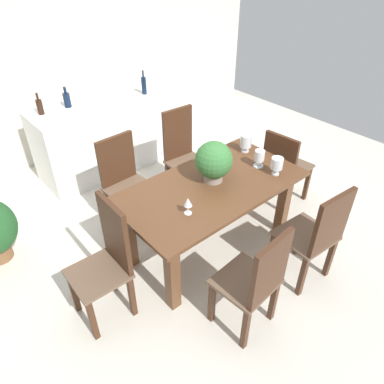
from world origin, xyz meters
TOP-DOWN VIEW (x-y plane):
  - ground_plane at (0.00, 0.00)m, footprint 7.04×7.04m
  - back_wall at (0.00, 2.60)m, footprint 6.40×0.10m
  - dining_table at (0.00, -0.17)m, footprint 1.72×0.92m
  - chair_far_left at (-0.39, 0.73)m, footprint 0.47×0.44m
  - chair_far_right at (0.39, 0.73)m, footprint 0.44×0.44m
  - chair_near_right at (0.38, -1.06)m, footprint 0.49×0.47m
  - chair_near_left at (-0.38, -1.05)m, footprint 0.46×0.44m
  - chair_foot_end at (1.10, -0.17)m, footprint 0.51×0.47m
  - chair_head_end at (-1.09, -0.17)m, footprint 0.43×0.42m
  - flower_centerpiece at (0.06, -0.12)m, footprint 0.34×0.34m
  - crystal_vase_left at (0.69, 0.06)m, footprint 0.12×0.12m
  - crystal_vase_center_near at (0.56, -0.23)m, footprint 0.10×0.10m
  - crystal_vase_right at (0.58, -0.43)m, footprint 0.11×0.11m
  - wine_glass at (-0.42, -0.33)m, footprint 0.07×0.07m
  - kitchen_counter at (-0.04, 1.87)m, footprint 1.59×0.68m
  - wine_bottle_tall at (0.60, 1.74)m, footprint 0.06×0.06m
  - wine_bottle_amber at (-0.33, 1.98)m, footprint 0.08×0.08m
  - wine_bottle_dark at (-0.66, 1.98)m, footprint 0.07×0.07m

SIDE VIEW (x-z plane):
  - ground_plane at x=0.00m, z-range 0.00..0.00m
  - kitchen_counter at x=-0.04m, z-range 0.00..0.92m
  - chair_foot_end at x=1.10m, z-range 0.06..0.98m
  - chair_far_left at x=-0.39m, z-range 0.06..1.05m
  - chair_near_left at x=-0.38m, z-range 0.05..1.05m
  - chair_near_right at x=0.38m, z-range 0.05..1.06m
  - chair_head_end at x=-1.09m, z-range 0.05..1.11m
  - chair_far_right at x=0.39m, z-range 0.05..1.11m
  - dining_table at x=0.00m, z-range 0.23..0.99m
  - crystal_vase_center_near at x=0.56m, z-range 0.78..0.95m
  - wine_glass at x=-0.42m, z-range 0.79..0.94m
  - crystal_vase_right at x=0.58m, z-range 0.78..0.96m
  - crystal_vase_left at x=0.69m, z-range 0.78..0.96m
  - flower_centerpiece at x=0.06m, z-range 0.77..1.15m
  - wine_bottle_amber at x=-0.33m, z-range 0.89..1.13m
  - wine_bottle_dark at x=-0.66m, z-range 0.89..1.14m
  - wine_bottle_tall at x=0.60m, z-range 0.89..1.18m
  - back_wall at x=0.00m, z-range 0.00..2.60m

